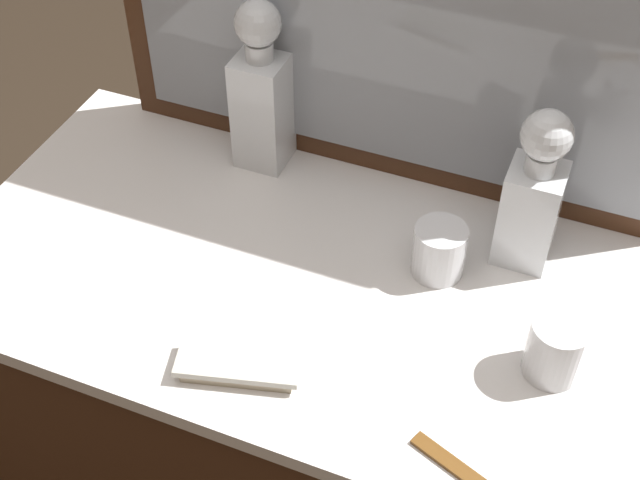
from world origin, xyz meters
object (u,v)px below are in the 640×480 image
object	(u,v)px
crystal_tumbler_left	(555,350)
silver_brush_left	(239,365)
crystal_decanter_right	(532,202)
crystal_tumbler_far_left	(439,252)
crystal_decanter_rear	(262,100)
tortoiseshell_comb	(463,472)

from	to	relation	value
crystal_tumbler_left	silver_brush_left	distance (m)	0.42
crystal_decanter_right	crystal_tumbler_far_left	world-z (taller)	crystal_decanter_right
crystal_decanter_rear	tortoiseshell_comb	size ratio (longest dim) A/B	2.04
crystal_tumbler_left	silver_brush_left	bearing A→B (deg)	-157.57
silver_brush_left	crystal_tumbler_far_left	bearing A→B (deg)	55.63
crystal_tumbler_left	tortoiseshell_comb	size ratio (longest dim) A/B	0.62
crystal_tumbler_left	tortoiseshell_comb	world-z (taller)	crystal_tumbler_left
crystal_tumbler_left	tortoiseshell_comb	bearing A→B (deg)	-108.56
crystal_decanter_right	silver_brush_left	xyz separation A→B (m)	(-0.30, -0.36, -0.09)
tortoiseshell_comb	crystal_tumbler_left	bearing A→B (deg)	71.44
crystal_tumbler_far_left	tortoiseshell_comb	world-z (taller)	crystal_tumbler_far_left
crystal_tumbler_left	silver_brush_left	size ratio (longest dim) A/B	0.51
crystal_decanter_right	crystal_tumbler_left	size ratio (longest dim) A/B	2.89
silver_brush_left	crystal_tumbler_left	bearing A→B (deg)	22.43
crystal_decanter_right	crystal_tumbler_left	world-z (taller)	crystal_decanter_right
crystal_tumbler_left	tortoiseshell_comb	distance (m)	0.21
crystal_decanter_rear	silver_brush_left	distance (m)	0.47
crystal_decanter_rear	crystal_decanter_right	distance (m)	0.46
crystal_decanter_rear	silver_brush_left	xyz separation A→B (m)	(0.16, -0.43, -0.11)
crystal_tumbler_far_left	silver_brush_left	world-z (taller)	crystal_tumbler_far_left
crystal_decanter_rear	crystal_tumbler_left	world-z (taller)	crystal_decanter_rear
silver_brush_left	tortoiseshell_comb	size ratio (longest dim) A/B	1.22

